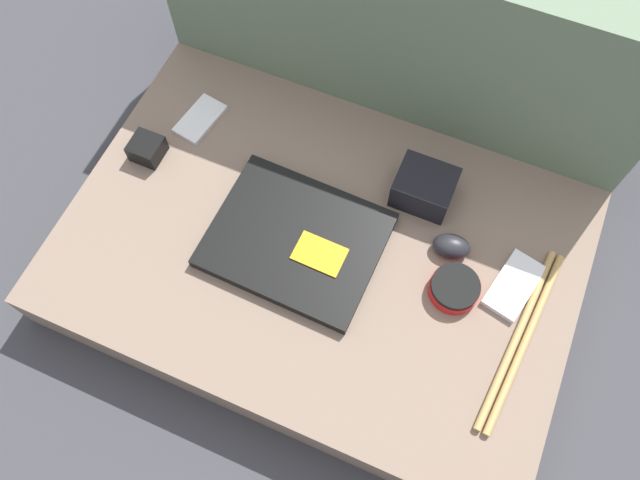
{
  "coord_description": "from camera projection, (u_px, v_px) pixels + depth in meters",
  "views": [
    {
      "loc": [
        0.19,
        -0.43,
        1.16
      ],
      "look_at": [
        0.0,
        0.0,
        0.14
      ],
      "focal_mm": 35.0,
      "sensor_mm": 36.0,
      "label": 1
    }
  ],
  "objects": [
    {
      "name": "speaker_puck",
      "position": [
        454.0,
        288.0,
        1.09
      ],
      "size": [
        0.09,
        0.09,
        0.03
      ],
      "color": "red",
      "rests_on": "couch_seat"
    },
    {
      "name": "camera_pouch",
      "position": [
        424.0,
        187.0,
        1.15
      ],
      "size": [
        0.11,
        0.09,
        0.07
      ],
      "color": "black",
      "rests_on": "couch_seat"
    },
    {
      "name": "phone_black",
      "position": [
        514.0,
        285.0,
        1.1
      ],
      "size": [
        0.09,
        0.14,
        0.01
      ],
      "rotation": [
        0.0,
        0.0,
        -0.22
      ],
      "color": "silver",
      "rests_on": "couch_seat"
    },
    {
      "name": "computer_mouse",
      "position": [
        451.0,
        246.0,
        1.12
      ],
      "size": [
        0.07,
        0.06,
        0.04
      ],
      "rotation": [
        0.0,
        0.0,
        0.17
      ],
      "color": "black",
      "rests_on": "couch_seat"
    },
    {
      "name": "couch_seat",
      "position": [
        320.0,
        257.0,
        1.2
      ],
      "size": [
        0.94,
        0.64,
        0.12
      ],
      "color": "#7A6656",
      "rests_on": "ground_plane"
    },
    {
      "name": "laptop",
      "position": [
        296.0,
        240.0,
        1.13
      ],
      "size": [
        0.31,
        0.26,
        0.03
      ],
      "rotation": [
        0.0,
        0.0,
        -0.03
      ],
      "color": "black",
      "rests_on": "couch_seat"
    },
    {
      "name": "phone_silver",
      "position": [
        200.0,
        119.0,
        1.25
      ],
      "size": [
        0.08,
        0.12,
        0.01
      ],
      "rotation": [
        0.0,
        0.0,
        -0.16
      ],
      "color": "silver",
      "rests_on": "couch_seat"
    },
    {
      "name": "ground_plane",
      "position": [
        320.0,
        268.0,
        1.25
      ],
      "size": [
        8.0,
        8.0,
        0.0
      ],
      "primitive_type": "plane",
      "color": "#38383D"
    },
    {
      "name": "couch_backrest",
      "position": [
        406.0,
        35.0,
        1.19
      ],
      "size": [
        0.94,
        0.2,
        0.47
      ],
      "color": "#60755B",
      "rests_on": "ground_plane"
    },
    {
      "name": "charger_brick",
      "position": [
        147.0,
        149.0,
        1.21
      ],
      "size": [
        0.06,
        0.06,
        0.04
      ],
      "color": "black",
      "rests_on": "couch_seat"
    },
    {
      "name": "drumstick_pair",
      "position": [
        521.0,
        338.0,
        1.06
      ],
      "size": [
        0.06,
        0.35,
        0.01
      ],
      "rotation": [
        0.0,
        0.0,
        -0.1
      ],
      "color": "tan",
      "rests_on": "couch_seat"
    }
  ]
}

